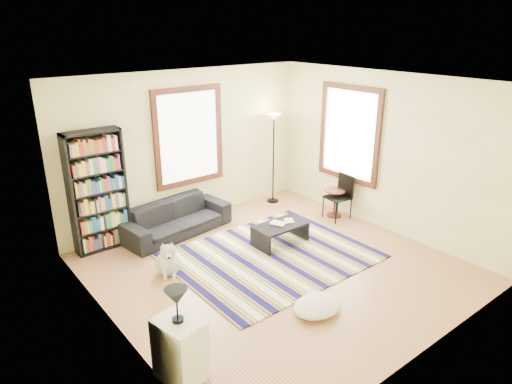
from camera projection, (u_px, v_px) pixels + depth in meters
floor at (276, 270)px, 7.05m from camera, size 5.00×5.00×0.10m
ceiling at (279, 79)px, 6.04m from camera, size 5.00×5.00×0.10m
wall_back at (187, 147)px, 8.42m from camera, size 5.00×0.10×2.80m
wall_front at (441, 246)px, 4.68m from camera, size 5.00×0.10×2.80m
wall_left at (105, 229)px, 5.06m from camera, size 0.10×5.00×2.80m
wall_right at (387, 152)px, 8.04m from camera, size 0.10×5.00×2.80m
window_back at (189, 137)px, 8.29m from camera, size 1.20×0.06×1.60m
window_right at (349, 134)px, 8.51m from camera, size 0.06×1.20×1.60m
rug at (271, 256)px, 7.37m from camera, size 3.05×2.44×0.02m
sofa at (176, 218)px, 8.10m from camera, size 1.03×2.07×0.58m
bookshelf at (98, 191)px, 7.33m from camera, size 0.90×0.30×2.00m
coffee_table at (280, 234)px, 7.73m from camera, size 0.98×0.66×0.36m
book_a at (276, 225)px, 7.61m from camera, size 0.31×0.28×0.02m
book_b at (285, 221)px, 7.79m from camera, size 0.23×0.25×0.02m
floor_cushion at (317, 306)px, 5.94m from camera, size 0.86×0.76×0.18m
floor_lamp at (273, 159)px, 9.32m from camera, size 0.35×0.35×1.86m
side_table at (335, 203)px, 8.83m from camera, size 0.53×0.53×0.54m
folding_chair at (338, 197)px, 8.66m from camera, size 0.45×0.44×0.86m
white_cabinet at (180, 349)px, 4.75m from camera, size 0.47×0.57×0.70m
table_lamp at (177, 305)px, 4.57m from camera, size 0.26×0.26×0.38m
dog at (167, 257)px, 6.77m from camera, size 0.59×0.68×0.57m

